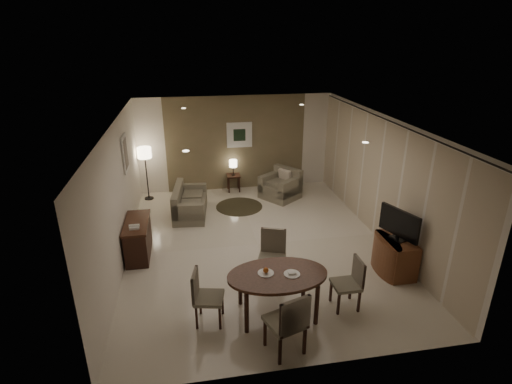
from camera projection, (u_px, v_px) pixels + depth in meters
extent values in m
cube|color=beige|center=(258.00, 244.00, 8.71)|extent=(5.50, 7.00, 0.00)
cube|color=white|center=(258.00, 121.00, 7.71)|extent=(5.50, 7.00, 0.00)
cube|color=#756549|center=(236.00, 143.00, 11.41)|extent=(5.50, 0.00, 2.70)
cube|color=beige|center=(119.00, 195.00, 7.76)|extent=(0.00, 7.00, 2.70)
cube|color=beige|center=(382.00, 179.00, 8.65)|extent=(0.00, 7.00, 2.70)
cube|color=#756549|center=(236.00, 143.00, 11.39)|extent=(3.96, 0.03, 2.70)
cylinder|color=black|center=(386.00, 120.00, 8.16)|extent=(0.03, 6.80, 0.03)
cube|color=silver|center=(239.00, 135.00, 11.29)|extent=(0.72, 0.03, 0.72)
cube|color=black|center=(239.00, 135.00, 11.28)|extent=(0.34, 0.01, 0.34)
cube|color=silver|center=(125.00, 153.00, 8.68)|extent=(0.03, 0.60, 0.80)
cube|color=gray|center=(126.00, 153.00, 8.68)|extent=(0.01, 0.46, 0.64)
cylinder|color=white|center=(186.00, 151.00, 5.84)|extent=(0.10, 0.10, 0.01)
cylinder|color=white|center=(365.00, 142.00, 6.29)|extent=(0.10, 0.10, 0.01)
cylinder|color=white|center=(184.00, 108.00, 9.13)|extent=(0.10, 0.10, 0.01)
cylinder|color=white|center=(302.00, 105.00, 9.58)|extent=(0.10, 0.10, 0.01)
cylinder|color=white|center=(266.00, 273.00, 6.31)|extent=(0.26, 0.26, 0.02)
cylinder|color=white|center=(292.00, 274.00, 6.28)|extent=(0.26, 0.26, 0.02)
sphere|color=#B85115|center=(266.00, 270.00, 6.29)|extent=(0.09, 0.09, 0.09)
cube|color=white|center=(292.00, 273.00, 6.27)|extent=(0.12, 0.08, 0.03)
cylinder|color=#3A3620|center=(239.00, 206.00, 10.58)|extent=(1.23, 1.23, 0.01)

